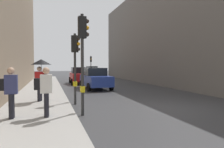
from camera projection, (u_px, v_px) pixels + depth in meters
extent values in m
plane|color=#38383A|center=(170.00, 107.00, 9.73)|extent=(120.00, 120.00, 0.00)
cube|color=#A8A5A0|center=(41.00, 94.00, 13.71)|extent=(2.97, 40.00, 0.16)
cube|color=slate|center=(202.00, 34.00, 22.34)|extent=(12.00, 32.04, 10.71)
cylinder|color=#2D2D2D|center=(91.00, 67.00, 32.32)|extent=(0.12, 0.12, 3.41)
cube|color=black|center=(91.00, 59.00, 32.26)|extent=(0.25, 0.31, 0.84)
cube|color=yellow|center=(91.00, 71.00, 32.35)|extent=(0.21, 0.17, 0.24)
sphere|color=#2D231E|center=(91.00, 57.00, 32.07)|extent=(0.18, 0.18, 0.18)
sphere|color=orange|center=(91.00, 59.00, 32.08)|extent=(0.18, 0.18, 0.18)
sphere|color=#2D231E|center=(91.00, 61.00, 32.09)|extent=(0.18, 0.18, 0.18)
cylinder|color=#2D2D2D|center=(82.00, 65.00, 8.10)|extent=(0.12, 0.12, 3.99)
cube|color=black|center=(82.00, 27.00, 8.04)|extent=(0.32, 0.26, 0.84)
cube|color=yellow|center=(83.00, 89.00, 8.15)|extent=(0.18, 0.21, 0.24)
sphere|color=#2D231E|center=(87.00, 21.00, 8.10)|extent=(0.18, 0.18, 0.18)
sphere|color=orange|center=(87.00, 28.00, 8.11)|extent=(0.18, 0.18, 0.18)
sphere|color=#2D231E|center=(87.00, 34.00, 8.12)|extent=(0.18, 0.18, 0.18)
cylinder|color=#2D2D2D|center=(75.00, 69.00, 10.43)|extent=(0.12, 0.12, 3.59)
cube|color=black|center=(75.00, 44.00, 10.37)|extent=(0.38, 0.35, 0.84)
cube|color=yellow|center=(75.00, 84.00, 10.46)|extent=(0.23, 0.25, 0.24)
sphere|color=#2D231E|center=(78.00, 39.00, 10.33)|extent=(0.18, 0.18, 0.18)
sphere|color=orange|center=(78.00, 44.00, 10.34)|extent=(0.18, 0.18, 0.18)
sphere|color=#2D231E|center=(78.00, 49.00, 10.35)|extent=(0.18, 0.18, 0.18)
cube|color=black|center=(91.00, 72.00, 36.43)|extent=(2.03, 4.29, 0.80)
cube|color=black|center=(92.00, 68.00, 36.16)|extent=(1.71, 2.09, 0.64)
cylinder|color=black|center=(85.00, 74.00, 37.40)|extent=(0.26, 0.65, 0.64)
cylinder|color=black|center=(94.00, 74.00, 38.02)|extent=(0.26, 0.65, 0.64)
cylinder|color=black|center=(88.00, 75.00, 34.87)|extent=(0.26, 0.65, 0.64)
cylinder|color=black|center=(98.00, 75.00, 35.49)|extent=(0.26, 0.65, 0.64)
cube|color=navy|center=(95.00, 80.00, 17.15)|extent=(2.04, 4.30, 0.80)
cube|color=black|center=(95.00, 72.00, 17.36)|extent=(1.71, 2.09, 0.64)
cylinder|color=black|center=(111.00, 86.00, 16.22)|extent=(0.26, 0.65, 0.64)
cylinder|color=black|center=(89.00, 87.00, 15.59)|extent=(0.26, 0.65, 0.64)
cylinder|color=black|center=(101.00, 83.00, 18.75)|extent=(0.26, 0.65, 0.64)
cylinder|color=black|center=(81.00, 84.00, 18.13)|extent=(0.26, 0.65, 0.64)
cube|color=red|center=(80.00, 77.00, 22.00)|extent=(1.89, 4.24, 0.80)
cube|color=black|center=(79.00, 70.00, 22.21)|extent=(1.64, 2.03, 0.64)
cylinder|color=black|center=(90.00, 81.00, 20.96)|extent=(0.23, 0.64, 0.64)
cylinder|color=black|center=(72.00, 82.00, 20.47)|extent=(0.23, 0.64, 0.64)
cylinder|color=black|center=(86.00, 80.00, 23.56)|extent=(0.23, 0.64, 0.64)
cylinder|color=black|center=(70.00, 80.00, 23.07)|extent=(0.23, 0.64, 0.64)
cylinder|color=black|center=(40.00, 93.00, 10.61)|extent=(0.16, 0.16, 0.85)
cylinder|color=black|center=(39.00, 93.00, 10.42)|extent=(0.16, 0.16, 0.85)
cube|color=red|center=(39.00, 78.00, 10.48)|extent=(0.46, 0.38, 0.66)
sphere|color=tan|center=(39.00, 69.00, 10.46)|extent=(0.24, 0.24, 0.24)
cylinder|color=black|center=(41.00, 73.00, 10.47)|extent=(0.02, 0.02, 0.90)
cone|color=black|center=(41.00, 62.00, 10.44)|extent=(1.00, 1.00, 0.28)
cylinder|color=black|center=(47.00, 104.00, 7.44)|extent=(0.16, 0.16, 0.85)
cylinder|color=black|center=(46.00, 105.00, 7.25)|extent=(0.16, 0.16, 0.85)
cube|color=silver|center=(46.00, 84.00, 7.31)|extent=(0.41, 0.28, 0.66)
sphere|color=tan|center=(46.00, 71.00, 7.29)|extent=(0.24, 0.24, 0.24)
cube|color=black|center=(37.00, 84.00, 7.24)|extent=(0.21, 0.29, 0.40)
cylinder|color=black|center=(12.00, 106.00, 7.22)|extent=(0.16, 0.16, 0.85)
cylinder|color=black|center=(11.00, 107.00, 7.03)|extent=(0.16, 0.16, 0.85)
cube|color=navy|center=(11.00, 84.00, 7.09)|extent=(0.40, 0.26, 0.66)
sphere|color=tan|center=(11.00, 71.00, 7.07)|extent=(0.24, 0.24, 0.24)
cube|color=black|center=(1.00, 85.00, 7.01)|extent=(0.20, 0.28, 0.40)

